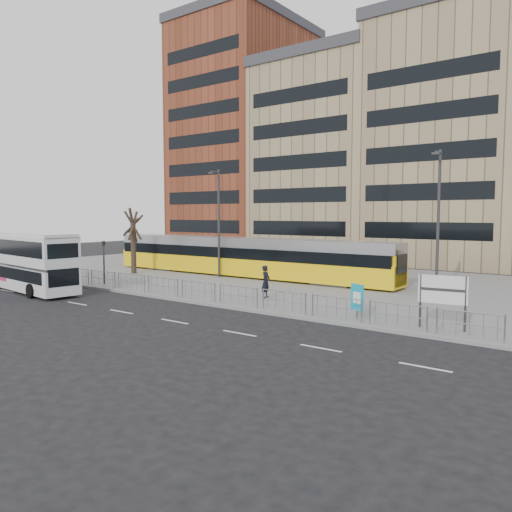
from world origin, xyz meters
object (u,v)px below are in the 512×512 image
Objects in this scene: traffic_light_west at (104,257)px; lamp_post_east at (438,217)px; double_decker_bus at (29,260)px; lamp_post_west at (218,219)px; pedestrian at (266,282)px; ad_panel at (357,298)px; bare_tree at (133,207)px; tram at (242,257)px; station_sign at (443,292)px.

traffic_light_west is 22.70m from lamp_post_east.
lamp_post_west is (5.93, 12.40, 2.63)m from double_decker_bus.
pedestrian is 0.23× the size of lamp_post_west.
ad_panel is at bearing 17.94° from double_decker_bus.
double_decker_bus is 10.71m from bare_tree.
lamp_post_west is 1.10× the size of bare_tree.
lamp_post_east is (15.59, -0.39, 3.25)m from tram.
bare_tree is (-16.13, 3.32, 4.64)m from pedestrian.
tram is 10.20m from bare_tree.
bare_tree reaches higher than ad_panel.
station_sign is at bearing 23.45° from ad_panel.
lamp_post_east is at bearing 37.00° from double_decker_bus.
lamp_post_east is 24.33m from bare_tree.
tram is 3.12× the size of lamp_post_west.
pedestrian is (14.68, 6.66, -1.01)m from double_decker_bus.
lamp_post_east is at bearing 27.04° from traffic_light_west.
lamp_post_east is (20.59, 9.13, 2.84)m from traffic_light_west.
tram is 10.63m from pedestrian.
ad_panel is 0.21× the size of bare_tree.
tram is 10.77m from traffic_light_west.
ad_panel is 0.18× the size of lamp_post_east.
pedestrian is 11.08m from lamp_post_west.
double_decker_bus is 26.53m from lamp_post_east.
ad_panel is 24.12m from bare_tree.
double_decker_bus is 4.24× the size of station_sign.
station_sign is 21.43m from lamp_post_west.
bare_tree is at bearing -154.90° from tram.
tram is at bearing 25.44° from bare_tree.
bare_tree is (-24.04, -3.63, 0.79)m from lamp_post_east.
ad_panel is (21.60, 4.59, -1.01)m from double_decker_bus.
lamp_post_east is (7.92, 6.95, 3.84)m from pedestrian.
pedestrian is at bearing 161.24° from station_sign.
traffic_light_west is at bearing -57.89° from bare_tree.
double_decker_bus is at bearing -115.56° from lamp_post_west.
double_decker_bus reaches higher than pedestrian.
lamp_post_west is 0.95× the size of lamp_post_east.
lamp_post_west reaches higher than ad_panel.
double_decker_bus is at bearing -177.67° from station_sign.
traffic_light_west is at bearing -155.09° from ad_panel.
lamp_post_east is 1.15× the size of bare_tree.
double_decker_bus is at bearing 103.54° from pedestrian.
lamp_post_west is at bearing 66.77° from traffic_light_west.
tram reaches higher than ad_panel.
ad_panel is (14.59, -9.41, -0.60)m from tram.
ad_panel is 19.62m from traffic_light_west.
lamp_post_west is at bearing 178.06° from ad_panel.
ad_panel is 9.86m from lamp_post_east.
traffic_light_west is 0.37× the size of lamp_post_west.
traffic_light_west is at bearing 71.81° from double_decker_bus.
lamp_post_east reaches higher than traffic_light_west.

